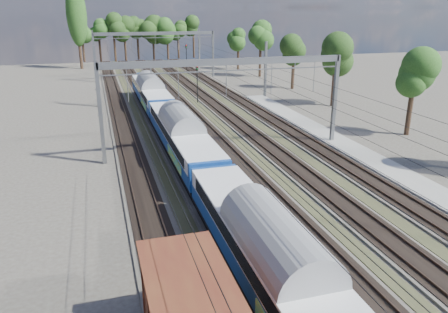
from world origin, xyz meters
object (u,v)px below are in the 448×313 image
object	(u,v)px
worker	(166,90)
emu_train	(182,131)
signal_far	(186,55)
signal_near	(197,79)

from	to	relation	value
worker	emu_train	bearing A→B (deg)	-165.39
worker	signal_far	distance (m)	25.49
signal_near	emu_train	bearing A→B (deg)	-106.63
worker	signal_far	world-z (taller)	signal_far
signal_near	signal_far	distance (m)	31.07
signal_near	worker	bearing A→B (deg)	117.12
worker	signal_far	bearing A→B (deg)	1.90
emu_train	worker	world-z (taller)	emu_train
emu_train	signal_near	xyz separation A→B (m)	(7.07, 24.57, 0.74)
worker	signal_near	world-z (taller)	signal_near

